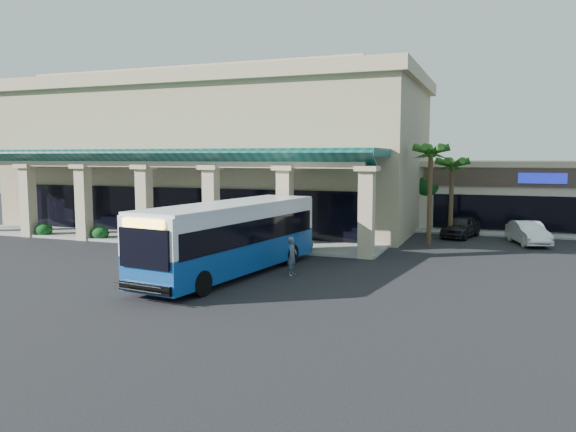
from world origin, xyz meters
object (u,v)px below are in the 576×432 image
at_px(car_silver, 461,227).
at_px(car_white, 528,233).
at_px(pedestrian, 292,256).
at_px(transit_bus, 231,239).

height_order(car_silver, car_white, car_silver).
bearing_deg(pedestrian, transit_bus, 109.07).
height_order(pedestrian, car_white, pedestrian).
bearing_deg(transit_bus, pedestrian, 26.30).
xyz_separation_m(car_silver, car_white, (3.96, -1.66, -0.01)).
bearing_deg(car_white, car_silver, 140.30).
height_order(transit_bus, pedestrian, transit_bus).
bearing_deg(transit_bus, car_white, 55.88).
distance_m(pedestrian, car_silver, 16.17).
relative_size(transit_bus, car_silver, 2.81).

